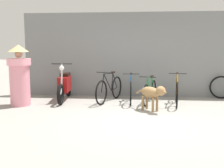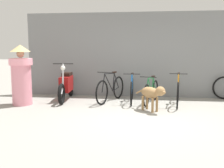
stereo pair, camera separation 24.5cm
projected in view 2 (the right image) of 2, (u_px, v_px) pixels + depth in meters
name	position (u px, v px, depth m)	size (l,w,h in m)	color
ground_plane	(141.00, 120.00, 5.75)	(60.00, 60.00, 0.00)	gray
shop_wall_back	(143.00, 55.00, 8.46)	(7.65, 0.20, 2.70)	slate
bicycle_0	(111.00, 89.00, 7.70)	(0.66, 1.70, 0.91)	black
bicycle_1	(132.00, 90.00, 7.60)	(0.46, 1.63, 0.87)	black
bicycle_2	(151.00, 92.00, 7.47)	(0.56, 1.56, 0.80)	black
bicycle_3	(178.00, 91.00, 7.22)	(0.46, 1.67, 0.92)	black
motorcycle	(66.00, 85.00, 7.93)	(0.58, 1.94, 1.14)	black
stray_dog	(152.00, 93.00, 6.47)	(0.76, 0.79, 0.66)	#997247
person_in_robes	(21.00, 75.00, 7.21)	(0.89, 0.89, 1.66)	pink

